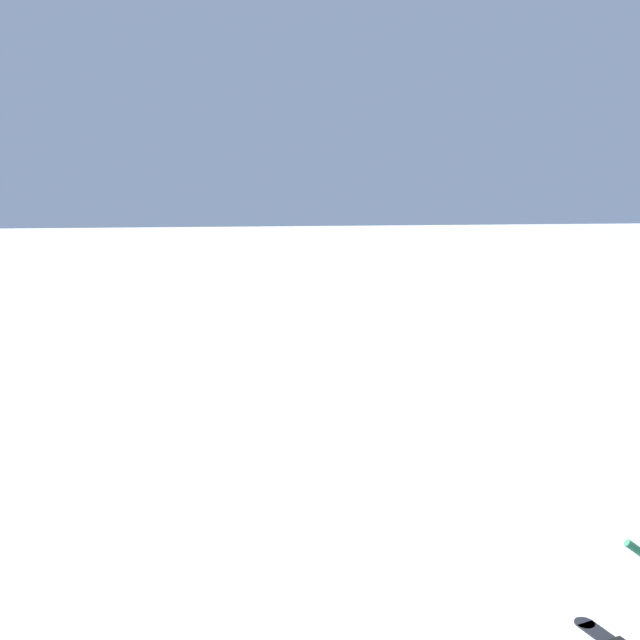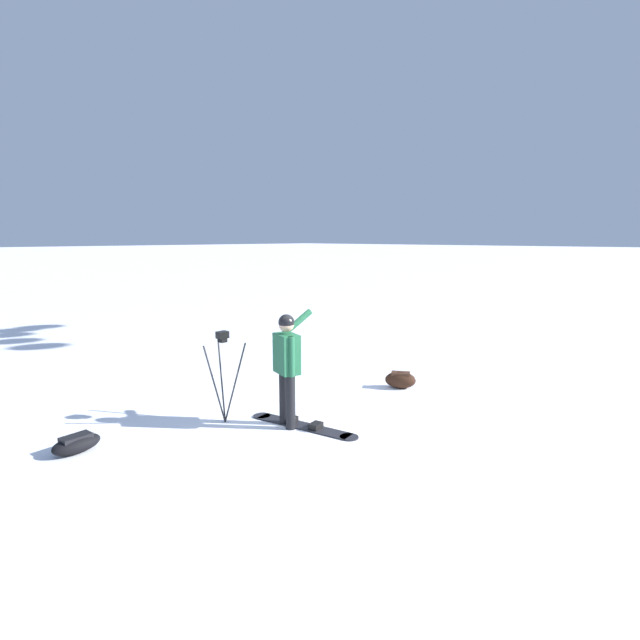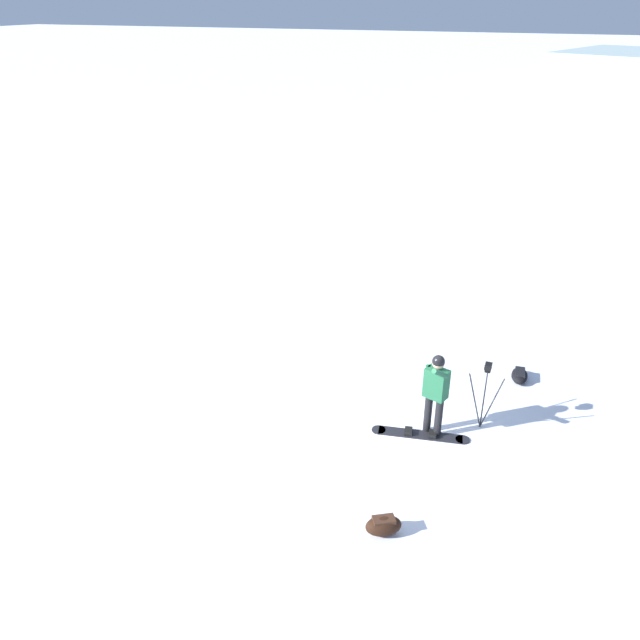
{
  "view_description": "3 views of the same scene",
  "coord_description": "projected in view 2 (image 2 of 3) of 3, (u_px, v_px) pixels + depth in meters",
  "views": [
    {
      "loc": [
        7.06,
        -5.23,
        5.41
      ],
      "look_at": [
        -0.26,
        -3.47,
        4.15
      ],
      "focal_mm": 39.39,
      "sensor_mm": 36.0,
      "label": 1
    },
    {
      "loc": [
        -4.43,
        5.1,
        2.72
      ],
      "look_at": [
        0.78,
        -0.43,
        1.47
      ],
      "focal_mm": 28.25,
      "sensor_mm": 36.0,
      "label": 2
    },
    {
      "loc": [
        2.26,
        -9.19,
        7.19
      ],
      "look_at": [
        -0.14,
        -3.13,
        3.85
      ],
      "focal_mm": 35.5,
      "sensor_mm": 36.0,
      "label": 3
    }
  ],
  "objects": [
    {
      "name": "gear_bag_small",
      "position": [
        76.0,
        443.0,
        6.42
      ],
      "size": [
        0.38,
        0.64,
        0.23
      ],
      "color": "black",
      "rests_on": "ground_plane"
    },
    {
      "name": "snowboarder",
      "position": [
        287.0,
        359.0,
        7.16
      ],
      "size": [
        0.46,
        0.73,
        1.67
      ],
      "color": "black",
      "rests_on": "ground_plane"
    },
    {
      "name": "snowboard",
      "position": [
        303.0,
        425.0,
        7.3
      ],
      "size": [
        1.77,
        0.55,
        0.1
      ],
      "color": "black",
      "rests_on": "ground_plane"
    },
    {
      "name": "camera_tripod",
      "position": [
        223.0,
        358.0,
        7.33
      ],
      "size": [
        0.63,
        0.56,
        1.38
      ],
      "color": "#262628",
      "rests_on": "ground_plane"
    },
    {
      "name": "gear_bag_large",
      "position": [
        400.0,
        379.0,
        9.15
      ],
      "size": [
        0.63,
        0.55,
        0.3
      ],
      "color": "black",
      "rests_on": "ground_plane"
    },
    {
      "name": "ground_plane",
      "position": [
        339.0,
        432.0,
        7.11
      ],
      "size": [
        300.0,
        300.0,
        0.0
      ],
      "primitive_type": "plane",
      "color": "white"
    }
  ]
}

